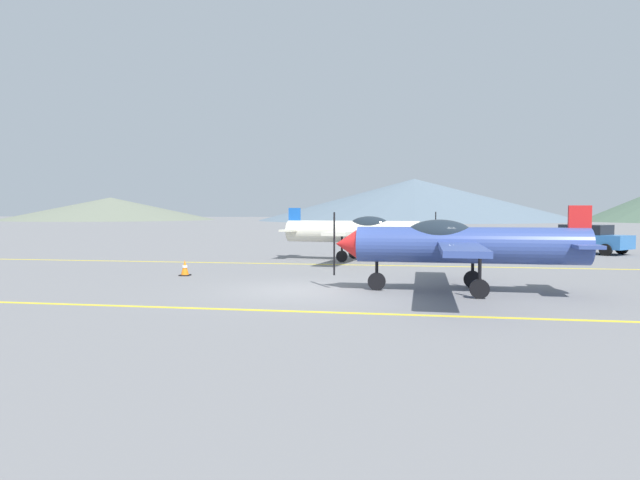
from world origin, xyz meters
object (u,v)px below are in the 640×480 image
object	(u,v)px
airplane_mid	(358,231)
traffic_cone_front	(185,268)
car_sedan	(588,238)
airplane_near	(459,244)

from	to	relation	value
airplane_mid	traffic_cone_front	xyz separation A→B (m)	(-5.69, -7.20, -1.14)
airplane_mid	car_sedan	xyz separation A→B (m)	(12.37, 6.61, -0.59)
airplane_near	airplane_mid	bearing A→B (deg)	111.84
airplane_mid	traffic_cone_front	bearing A→B (deg)	-128.31
traffic_cone_front	airplane_near	bearing A→B (deg)	-15.10
airplane_mid	traffic_cone_front	world-z (taller)	airplane_mid
car_sedan	traffic_cone_front	xyz separation A→B (m)	(-18.06, -13.81, -0.56)
airplane_near	airplane_mid	xyz separation A→B (m)	(-3.93, 9.80, 0.00)
traffic_cone_front	car_sedan	bearing A→B (deg)	37.40
airplane_mid	car_sedan	size ratio (longest dim) A/B	1.96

